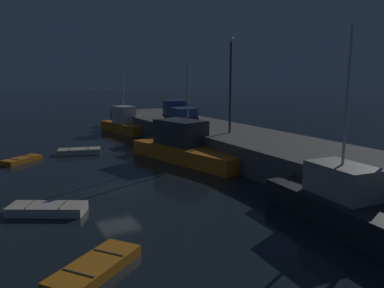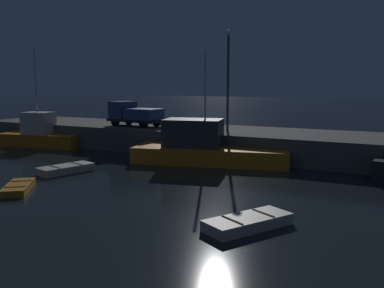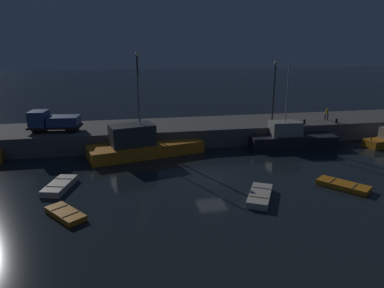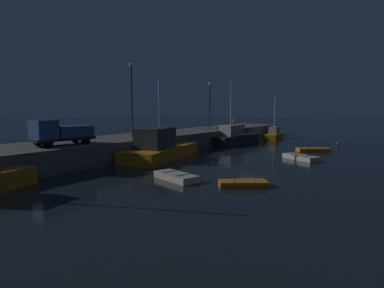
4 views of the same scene
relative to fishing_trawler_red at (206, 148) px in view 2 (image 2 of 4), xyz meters
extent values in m
plane|color=black|center=(5.55, -8.03, -1.15)|extent=(320.00, 320.00, 0.00)
cube|color=#5B5956|center=(5.55, 4.97, -0.10)|extent=(64.56, 7.94, 2.09)
cube|color=orange|center=(0.43, 0.11, -0.52)|extent=(12.45, 6.67, 1.25)
cube|color=#33383D|center=(-0.97, -0.24, 1.16)|extent=(4.93, 3.74, 2.12)
cylinder|color=silver|center=(-0.05, -0.01, 4.73)|extent=(0.14, 0.14, 5.01)
cylinder|color=#262626|center=(5.72, 1.43, 0.35)|extent=(0.10, 0.10, 0.50)
cube|color=orange|center=(-17.94, 0.37, -0.52)|extent=(8.63, 4.27, 1.25)
cube|color=silver|center=(-18.24, 0.32, 1.15)|extent=(3.07, 2.49, 2.09)
cylinder|color=silver|center=(-18.29, 0.31, 5.24)|extent=(0.14, 0.14, 6.09)
cylinder|color=#262626|center=(-14.21, 1.07, 0.35)|extent=(0.10, 0.10, 0.50)
cylinder|color=#262626|center=(12.54, 0.44, 0.45)|extent=(0.10, 0.10, 0.50)
cube|color=beige|center=(8.09, -12.65, -0.91)|extent=(3.23, 4.20, 0.48)
cube|color=olive|center=(7.67, -13.41, -0.64)|extent=(1.24, 0.73, 0.04)
cube|color=olive|center=(8.50, -11.89, -0.64)|extent=(1.24, 0.73, 0.04)
cube|color=orange|center=(-5.82, -12.77, -0.96)|extent=(3.04, 3.44, 0.38)
cube|color=olive|center=(-5.38, -13.35, -0.74)|extent=(0.98, 0.77, 0.04)
cube|color=olive|center=(-6.26, -12.19, -0.74)|extent=(0.98, 0.77, 0.04)
cube|color=beige|center=(-7.01, -7.74, -0.90)|extent=(2.46, 4.04, 0.50)
cube|color=olive|center=(-6.80, -6.94, -0.63)|extent=(1.37, 0.43, 0.04)
cube|color=olive|center=(-7.22, -8.55, -0.63)|extent=(1.37, 0.43, 0.04)
cylinder|color=#38383D|center=(0.03, 4.23, 4.94)|extent=(0.20, 0.20, 8.01)
sphere|color=#F9EFCC|center=(0.03, 4.23, 9.13)|extent=(0.44, 0.44, 0.44)
cylinder|color=black|center=(-10.95, 2.93, 1.39)|extent=(0.92, 0.37, 0.90)
cylinder|color=black|center=(-10.75, 4.84, 1.39)|extent=(0.92, 0.37, 0.90)
cylinder|color=black|center=(-7.48, 2.57, 1.39)|extent=(0.92, 0.37, 0.90)
cylinder|color=black|center=(-7.28, 4.48, 1.39)|extent=(0.92, 0.37, 0.90)
cube|color=black|center=(-9.12, 3.71, 1.52)|extent=(5.65, 2.83, 0.25)
cube|color=#334C84|center=(-10.74, 3.88, 2.45)|extent=(1.97, 2.45, 1.61)
cube|color=#334C84|center=(-8.14, 3.61, 2.14)|extent=(3.37, 2.60, 0.99)
camera|label=1|loc=(28.90, -15.06, 6.11)|focal=36.08mm
camera|label=2|loc=(13.99, -29.17, 4.97)|focal=39.59mm
camera|label=3|loc=(-1.45, -34.78, 9.80)|focal=31.91mm
camera|label=4|loc=(-25.21, -22.23, 4.26)|focal=29.24mm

